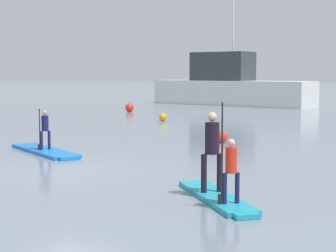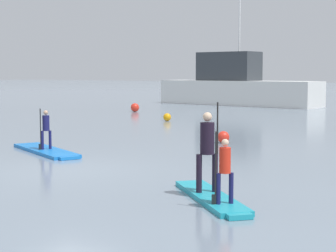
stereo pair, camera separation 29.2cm
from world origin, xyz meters
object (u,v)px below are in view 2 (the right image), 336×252
mooring_buoy_mid (167,117)px  fishing_boat_white_large (236,86)px  mooring_buoy_far (135,108)px  mooring_buoy_near (223,137)px  paddler_adult (208,146)px  paddler_child_solo (46,127)px  paddleboard_near (46,151)px  paddler_child_front (224,167)px  paddleboard_far (212,198)px

mooring_buoy_mid → fishing_boat_white_large: bearing=101.2°
mooring_buoy_far → mooring_buoy_mid: bearing=-42.5°
mooring_buoy_near → mooring_buoy_mid: (-6.34, 6.75, -0.01)m
paddler_adult → fishing_boat_white_large: fishing_boat_white_large is taller
paddler_child_solo → mooring_buoy_mid: paddler_child_solo is taller
mooring_buoy_near → paddler_child_solo: bearing=-126.7°
fishing_boat_white_large → paddleboard_near: bearing=-78.1°
paddler_adult → mooring_buoy_near: 8.80m
paddleboard_near → mooring_buoy_near: mooring_buoy_near is taller
paddler_child_solo → mooring_buoy_near: 6.17m
fishing_boat_white_large → mooring_buoy_near: bearing=-66.7°
paddleboard_near → paddler_child_solo: paddler_child_solo is taller
paddler_child_front → fishing_boat_white_large: bearing=114.0°
paddler_child_solo → mooring_buoy_mid: size_ratio=3.20×
paddleboard_far → paddler_child_front: size_ratio=1.98×
paddleboard_near → paddler_child_front: paddler_child_front is taller
paddler_child_front → mooring_buoy_far: bearing=127.8°
paddleboard_far → mooring_buoy_near: size_ratio=6.18×
paddleboard_near → paddleboard_far: size_ratio=1.40×
paddleboard_far → mooring_buoy_mid: size_ratio=6.62×
mooring_buoy_near → mooring_buoy_mid: bearing=133.2°
paddler_child_solo → paddler_adult: 7.81m
paddleboard_far → paddleboard_near: bearing=155.5°
paddler_child_solo → paddleboard_far: bearing=-24.4°
mooring_buoy_far → paddleboard_near: bearing=-64.4°
mooring_buoy_far → mooring_buoy_near: bearing=-44.9°
mooring_buoy_mid → mooring_buoy_near: bearing=-46.8°
paddler_child_front → mooring_buoy_mid: size_ratio=3.34×
paddleboard_near → paddler_adult: bearing=-23.7°
paddleboard_far → mooring_buoy_near: mooring_buoy_near is taller
paddler_child_solo → paddler_adult: bearing=-23.6°
paddleboard_near → paddler_child_front: size_ratio=2.77×
paddleboard_far → paddler_child_front: paddler_child_front is taller
paddler_adult → mooring_buoy_near: paddler_adult is taller
paddler_child_front → mooring_buoy_mid: (-10.55, 15.55, -0.57)m
mooring_buoy_near → fishing_boat_white_large: bearing=113.3°
fishing_boat_white_large → mooring_buoy_near: size_ratio=30.41×
mooring_buoy_mid → mooring_buoy_far: mooring_buoy_far is taller
paddleboard_near → paddler_adult: paddler_adult is taller
mooring_buoy_mid → paddleboard_near: bearing=-77.1°
paddleboard_near → mooring_buoy_far: (-7.85, 16.40, 0.22)m
paddler_child_solo → fishing_boat_white_large: bearing=101.9°
paddler_child_solo → paddleboard_far: 8.12m
paddleboard_near → paddler_child_solo: size_ratio=2.90×
mooring_buoy_mid → paddler_child_solo: bearing=-77.1°
paddler_child_solo → mooring_buoy_near: paddler_child_solo is taller
paddler_child_solo → mooring_buoy_far: 18.21m
paddler_adult → mooring_buoy_near: bearing=113.4°
paddler_child_solo → paddleboard_near: bearing=117.4°
mooring_buoy_near → mooring_buoy_far: 16.28m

